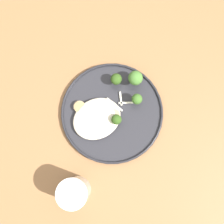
% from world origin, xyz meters
% --- Properties ---
extents(ground, '(6.00, 6.00, 0.00)m').
position_xyz_m(ground, '(0.00, 0.00, 0.00)').
color(ground, '#2D2B28').
extents(wooden_dining_table, '(1.40, 1.00, 0.74)m').
position_xyz_m(wooden_dining_table, '(0.00, 0.00, 0.66)').
color(wooden_dining_table, brown).
rests_on(wooden_dining_table, ground).
extents(dinner_plate, '(0.29, 0.29, 0.02)m').
position_xyz_m(dinner_plate, '(-0.06, 0.03, 0.75)').
color(dinner_plate, '#232328').
rests_on(dinner_plate, wooden_dining_table).
extents(noodle_bed, '(0.14, 0.11, 0.03)m').
position_xyz_m(noodle_bed, '(-0.01, 0.03, 0.76)').
color(noodle_bed, beige).
rests_on(noodle_bed, dinner_plate).
extents(seared_scallop_right_edge, '(0.03, 0.03, 0.01)m').
position_xyz_m(seared_scallop_right_edge, '(-0.01, 0.06, 0.76)').
color(seared_scallop_right_edge, '#DBB77A').
rests_on(seared_scallop_right_edge, dinner_plate).
extents(seared_scallop_left_edge, '(0.02, 0.02, 0.01)m').
position_xyz_m(seared_scallop_left_edge, '(0.04, 0.02, 0.76)').
color(seared_scallop_left_edge, '#DBB77A').
rests_on(seared_scallop_left_edge, dinner_plate).
extents(seared_scallop_center_golden, '(0.03, 0.03, 0.01)m').
position_xyz_m(seared_scallop_center_golden, '(0.00, 0.02, 0.76)').
color(seared_scallop_center_golden, '#E5C689').
rests_on(seared_scallop_center_golden, dinner_plate).
extents(seared_scallop_half_hidden, '(0.03, 0.03, 0.01)m').
position_xyz_m(seared_scallop_half_hidden, '(0.02, -0.03, 0.76)').
color(seared_scallop_half_hidden, '#DBB77A').
rests_on(seared_scallop_half_hidden, dinner_plate).
extents(seared_scallop_large_seared, '(0.04, 0.04, 0.01)m').
position_xyz_m(seared_scallop_large_seared, '(-0.03, 0.03, 0.76)').
color(seared_scallop_large_seared, beige).
rests_on(seared_scallop_large_seared, dinner_plate).
extents(seared_scallop_tiny_bay, '(0.03, 0.03, 0.02)m').
position_xyz_m(seared_scallop_tiny_bay, '(-0.06, 0.04, 0.76)').
color(seared_scallop_tiny_bay, beige).
rests_on(seared_scallop_tiny_bay, dinner_plate).
extents(broccoli_floret_center_pile, '(0.03, 0.03, 0.05)m').
position_xyz_m(broccoli_floret_center_pile, '(-0.13, 0.03, 0.78)').
color(broccoli_floret_center_pile, '#7A994C').
rests_on(broccoli_floret_center_pile, dinner_plate).
extents(broccoli_floret_near_rim, '(0.03, 0.03, 0.05)m').
position_xyz_m(broccoli_floret_near_rim, '(-0.11, -0.04, 0.78)').
color(broccoli_floret_near_rim, '#89A356').
rests_on(broccoli_floret_near_rim, dinner_plate).
extents(broccoli_floret_rear_charred, '(0.04, 0.04, 0.06)m').
position_xyz_m(broccoli_floret_rear_charred, '(-0.16, -0.02, 0.79)').
color(broccoli_floret_rear_charred, '#7A994C').
rests_on(broccoli_floret_rear_charred, dinner_plate).
extents(broccoli_floret_split_head, '(0.03, 0.03, 0.05)m').
position_xyz_m(broccoli_floret_split_head, '(-0.06, 0.06, 0.78)').
color(broccoli_floret_split_head, '#89A356').
rests_on(broccoli_floret_split_head, dinner_plate).
extents(onion_sliver_curled_piece, '(0.03, 0.06, 0.00)m').
position_xyz_m(onion_sliver_curled_piece, '(-0.07, 0.01, 0.75)').
color(onion_sliver_curled_piece, silver).
rests_on(onion_sliver_curled_piece, dinner_plate).
extents(onion_sliver_short_strip, '(0.02, 0.04, 0.00)m').
position_xyz_m(onion_sliver_short_strip, '(-0.10, 0.01, 0.75)').
color(onion_sliver_short_strip, silver).
rests_on(onion_sliver_short_strip, dinner_plate).
extents(onion_sliver_long_sliver, '(0.04, 0.02, 0.00)m').
position_xyz_m(onion_sliver_long_sliver, '(-0.11, 0.02, 0.75)').
color(onion_sliver_long_sliver, silver).
rests_on(onion_sliver_long_sliver, dinner_plate).
extents(water_glass, '(0.08, 0.08, 0.11)m').
position_xyz_m(water_glass, '(0.13, 0.17, 0.79)').
color(water_glass, silver).
rests_on(water_glass, wooden_dining_table).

